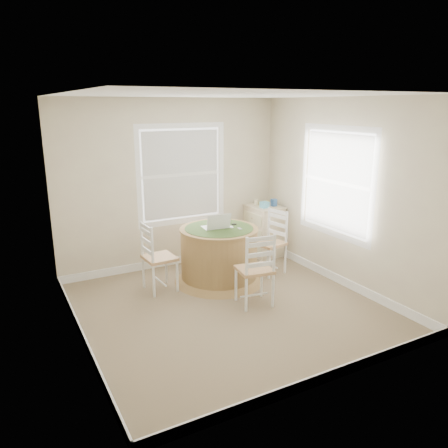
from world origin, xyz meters
TOP-DOWN VIEW (x-y plane):
  - room at (0.17, 0.16)m, footprint 3.64×3.64m
  - round_table at (0.31, 0.83)m, footprint 1.30×1.30m
  - chair_left at (-0.56, 0.94)m, footprint 0.42×0.44m
  - chair_near at (0.35, -0.06)m, footprint 0.47×0.46m
  - chair_right at (1.13, 0.77)m, footprint 0.47×0.49m
  - laptop at (0.27, 0.85)m, footprint 0.38×0.34m
  - mouse at (0.47, 0.77)m, footprint 0.07×0.11m
  - phone at (0.55, 0.66)m, footprint 0.05×0.09m
  - keys at (0.58, 0.88)m, footprint 0.06×0.05m
  - corner_chest at (1.52, 1.53)m, footprint 0.52×0.67m
  - tissue_box at (1.43, 1.37)m, footprint 0.13×0.13m
  - box_yellow at (1.56, 1.57)m, footprint 0.15×0.11m
  - box_blue at (1.66, 1.40)m, footprint 0.08×0.08m
  - cup_cream at (1.44, 1.66)m, footprint 0.07×0.07m

SIDE VIEW (x-z plane):
  - corner_chest at x=1.52m, z-range 0.00..0.86m
  - round_table at x=0.31m, z-range 0.03..0.84m
  - chair_left at x=-0.56m, z-range 0.00..0.95m
  - chair_near at x=0.35m, z-range 0.00..0.95m
  - chair_right at x=1.13m, z-range 0.00..0.95m
  - phone at x=0.55m, z-range 0.79..0.81m
  - keys at x=0.58m, z-range 0.79..0.82m
  - mouse at x=0.47m, z-range 0.79..0.83m
  - laptop at x=0.27m, z-range 0.71..0.96m
  - box_yellow at x=1.56m, z-range 0.86..0.92m
  - cup_cream at x=1.44m, z-range 0.86..0.95m
  - tissue_box at x=1.43m, z-range 0.86..0.96m
  - box_blue at x=1.66m, z-range 0.86..0.98m
  - room at x=0.17m, z-range -0.02..2.62m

